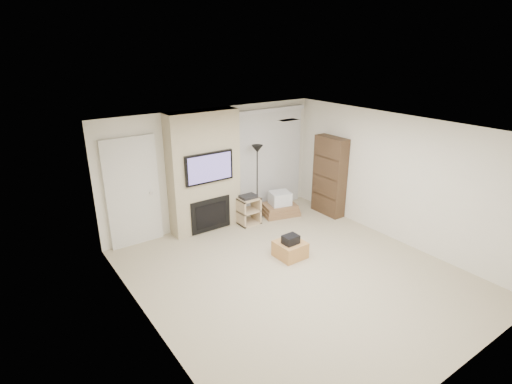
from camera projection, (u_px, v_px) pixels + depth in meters
floor at (296, 275)px, 6.84m from camera, size 5.00×5.50×0.00m
ceiling at (302, 131)px, 5.96m from camera, size 5.00×5.50×0.00m
wall_back at (214, 167)px, 8.51m from camera, size 5.00×0.00×2.50m
wall_front at (467, 288)px, 4.30m from camera, size 5.00×0.00×2.50m
wall_left at (150, 252)px, 5.05m from camera, size 0.00×5.50×2.50m
wall_right at (396, 179)px, 7.75m from camera, size 0.00×5.50×2.50m
hvac_vent at (289, 120)px, 6.79m from camera, size 0.35×0.18×0.01m
ottoman at (290, 249)px, 7.37m from camera, size 0.51×0.51×0.30m
black_bag at (291, 239)px, 7.25m from camera, size 0.28×0.22×0.16m
fireplace_wall at (204, 173)px, 8.16m from camera, size 1.50×0.47×2.50m
entry_door at (133, 193)px, 7.58m from camera, size 1.02×0.11×2.14m
vertical_blinds at (268, 156)px, 9.22m from camera, size 1.98×0.10×2.37m
floor_lamp at (257, 161)px, 8.66m from camera, size 0.25×0.25×1.67m
av_stand at (248, 209)px, 8.68m from camera, size 0.45×0.38×0.66m
box_stack at (280, 206)px, 9.20m from camera, size 0.93×0.79×0.54m
bookshelf at (330, 176)px, 9.03m from camera, size 0.30×0.80×1.80m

